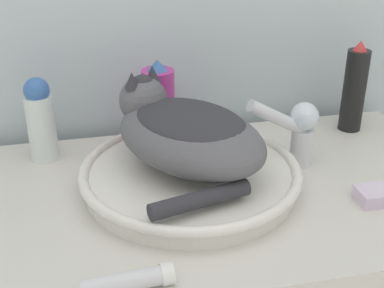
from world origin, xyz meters
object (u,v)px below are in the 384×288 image
cat (185,131)px  hairspray_can_black (354,89)px  cream_tube (129,281)px  spray_bottle_trigger (159,108)px  lotion_bottle_white (41,120)px  faucet (298,128)px  soap_bar (375,195)px

cat → hairspray_can_black: size_ratio=1.77×
cat → hairspray_can_black: bearing=-102.8°
cream_tube → spray_bottle_trigger: bearing=75.2°
lotion_bottle_white → cream_tube: bearing=-73.7°
cat → spray_bottle_trigger: size_ratio=1.88×
faucet → soap_bar: size_ratio=2.44×
faucet → cream_tube: bearing=29.0°
lotion_bottle_white → cream_tube: size_ratio=1.31×
faucet → soap_bar: (0.09, -0.16, -0.07)m
hairspray_can_black → cream_tube: size_ratio=1.56×
cream_tube → soap_bar: size_ratio=2.08×
faucet → soap_bar: bearing=109.0°
cat → faucet: size_ratio=2.35×
lotion_bottle_white → spray_bottle_trigger: size_ratio=0.90×
cat → soap_bar: 0.35m
cat → lotion_bottle_white: size_ratio=2.10×
faucet → hairspray_can_black: 0.23m
faucet → lotion_bottle_white: size_ratio=0.89×
lotion_bottle_white → soap_bar: bearing=-27.0°
spray_bottle_trigger → soap_bar: spray_bottle_trigger is taller
lotion_bottle_white → spray_bottle_trigger: 0.24m
cat → soap_bar: size_ratio=5.73×
lotion_bottle_white → hairspray_can_black: (0.67, 0.00, 0.01)m
lotion_bottle_white → spray_bottle_trigger: spray_bottle_trigger is taller
lotion_bottle_white → soap_bar: 0.65m
cat → spray_bottle_trigger: bearing=-26.8°
cat → cream_tube: size_ratio=2.75×
spray_bottle_trigger → hairspray_can_black: size_ratio=0.94×
faucet → lotion_bottle_white: lotion_bottle_white is taller
hairspray_can_black → cream_tube: 0.70m
cat → cream_tube: 0.31m
cream_tube → soap_bar: 0.47m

